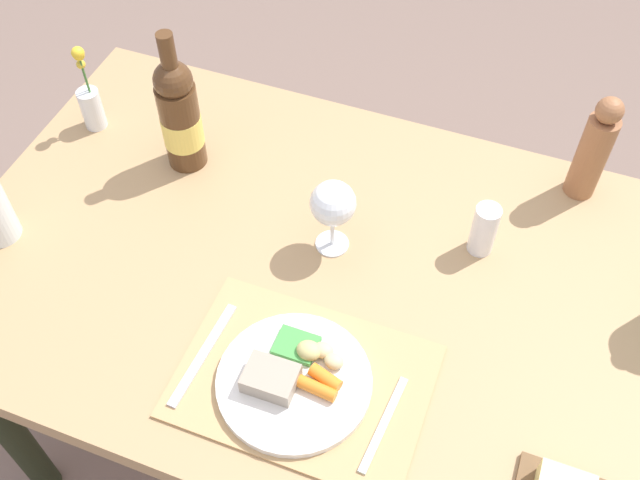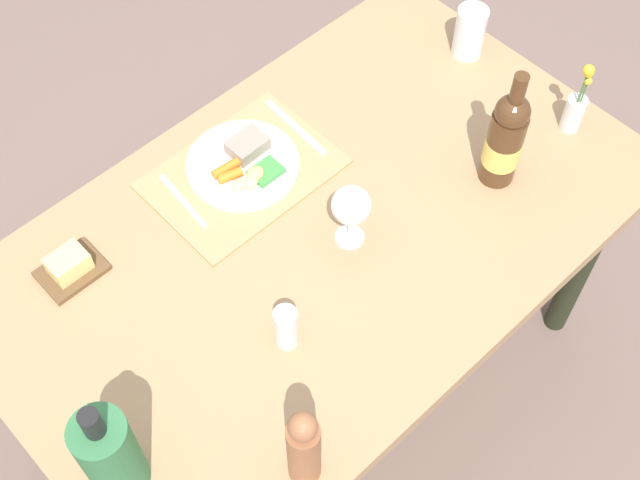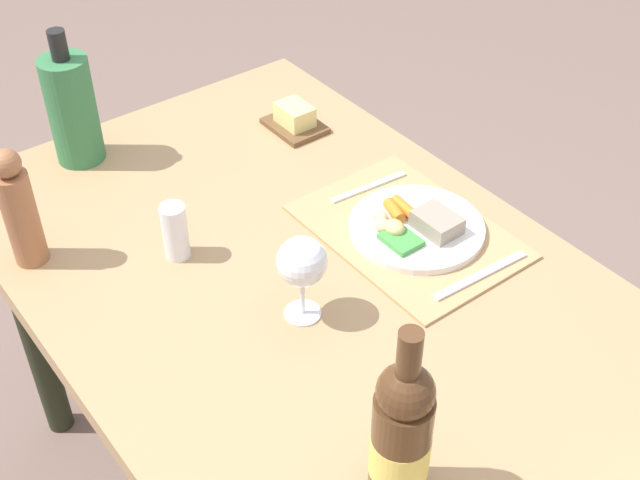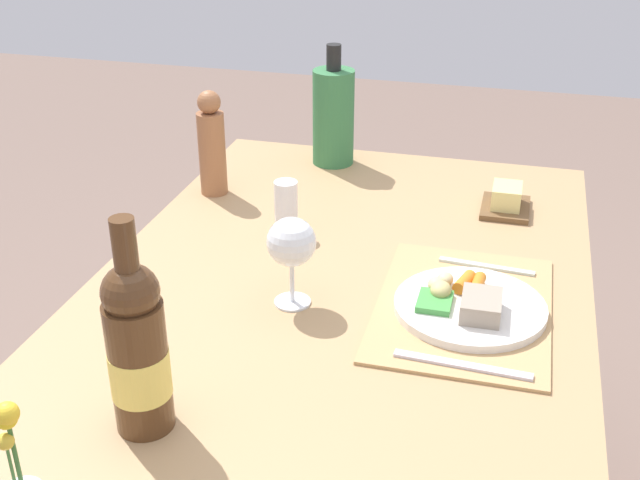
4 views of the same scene
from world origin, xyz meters
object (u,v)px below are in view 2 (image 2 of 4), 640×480
knife (183,201)px  fork (295,127)px  butter_dish (70,267)px  salt_shaker (286,328)px  wine_glass (351,206)px  dining_table (318,251)px  flower_vase (576,107)px  water_tumbler (469,35)px  pepper_mill (304,448)px  cooler_bottle (110,455)px  dinner_plate (244,164)px  wine_bottle (505,139)px

knife → fork: bearing=-177.1°
butter_dish → salt_shaker: 0.47m
butter_dish → wine_glass: bearing=145.2°
salt_shaker → wine_glass: bearing=-161.0°
dining_table → wine_glass: wine_glass is taller
flower_vase → wine_glass: 0.60m
water_tumbler → flower_vase: flower_vase is taller
wine_glass → pepper_mill: bearing=36.5°
knife → flower_vase: size_ratio=0.86×
water_tumbler → butter_dish: (1.07, -0.13, -0.03)m
cooler_bottle → butter_dish: (-0.18, -0.42, -0.10)m
dinner_plate → butter_dish: 0.44m
dining_table → water_tumbler: 0.66m
knife → salt_shaker: salt_shaker is taller
knife → wine_bottle: 0.70m
salt_shaker → dinner_plate: bearing=-119.7°
wine_bottle → pepper_mill: bearing=14.7°
knife → flower_vase: flower_vase is taller
salt_shaker → cooler_bottle: bearing=0.3°
cooler_bottle → water_tumbler: 1.29m
cooler_bottle → water_tumbler: cooler_bottle is taller
water_tumbler → wine_glass: wine_glass is taller
butter_dish → wine_glass: wine_glass is taller
fork → salt_shaker: salt_shaker is taller
pepper_mill → salt_shaker: size_ratio=2.14×
cooler_bottle → butter_dish: bearing=-113.0°
cooler_bottle → salt_shaker: size_ratio=2.63×
pepper_mill → butter_dish: bearing=-84.0°
dining_table → flower_vase: (-0.62, 0.19, 0.15)m
dining_table → salt_shaker: 0.30m
fork → pepper_mill: 0.81m
cooler_bottle → flower_vase: bearing=178.3°
cooler_bottle → butter_dish: 0.47m
flower_vase → dinner_plate: bearing=-34.0°
fork → flower_vase: size_ratio=1.03×
dining_table → pepper_mill: bearing=44.3°
dining_table → wine_glass: size_ratio=9.06×
water_tumbler → salt_shaker: size_ratio=1.20×
fork → wine_glass: size_ratio=1.31×
dining_table → knife: 0.31m
wine_bottle → fork: bearing=-59.9°
dinner_plate → butter_dish: bearing=-5.0°
wine_glass → water_tumbler: bearing=-161.7°
salt_shaker → flower_vase: (-0.84, 0.04, 0.01)m
fork → water_tumbler: (-0.48, 0.10, 0.05)m
salt_shaker → wine_glass: size_ratio=0.69×
dining_table → wine_bottle: (-0.39, 0.17, 0.21)m
dining_table → flower_vase: flower_vase is taller
butter_dish → flower_vase: (-1.06, 0.46, 0.05)m
dining_table → wine_bottle: bearing=157.0°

